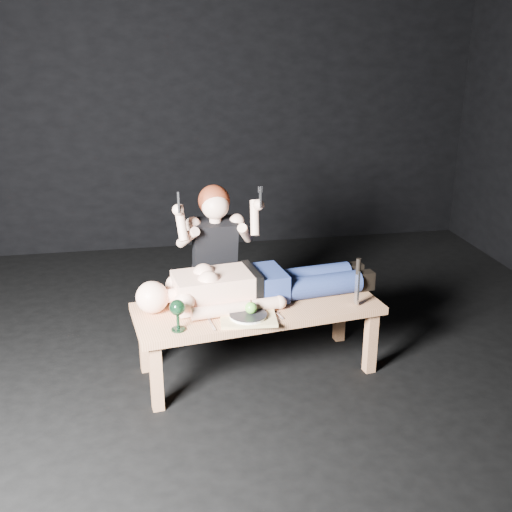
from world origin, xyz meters
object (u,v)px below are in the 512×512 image
object	(u,v)px
serving_tray	(248,318)
table	(257,339)
carving_knife	(357,282)
lying_man	(259,280)
goblet	(178,315)
kneeling_woman	(213,261)

from	to	relation	value
serving_tray	table	bearing A→B (deg)	64.44
serving_tray	carving_knife	world-z (taller)	carving_knife
lying_man	table	bearing A→B (deg)	-114.24
serving_tray	goblet	size ratio (longest dim) A/B	1.74
serving_tray	carving_knife	distance (m)	0.69
table	serving_tray	size ratio (longest dim) A/B	4.62
kneeling_woman	serving_tray	distance (m)	0.70
serving_tray	goblet	bearing A→B (deg)	-171.47
goblet	carving_knife	size ratio (longest dim) A/B	0.61
table	serving_tray	distance (m)	0.31
serving_tray	goblet	xyz separation A→B (m)	(-0.40, -0.06, 0.08)
lying_man	serving_tray	world-z (taller)	lying_man
kneeling_woman	serving_tray	size ratio (longest dim) A/B	3.56
table	goblet	xyz separation A→B (m)	(-0.49, -0.24, 0.32)
table	carving_knife	size ratio (longest dim) A/B	4.90
serving_tray	kneeling_woman	bearing A→B (deg)	99.97
lying_man	kneeling_woman	bearing A→B (deg)	112.85
lying_man	serving_tray	bearing A→B (deg)	-120.37
table	lying_man	bearing A→B (deg)	65.76
table	lying_man	xyz separation A→B (m)	(0.03, 0.10, 0.35)
lying_man	kneeling_woman	distance (m)	0.46
kneeling_woman	carving_knife	distance (m)	1.00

